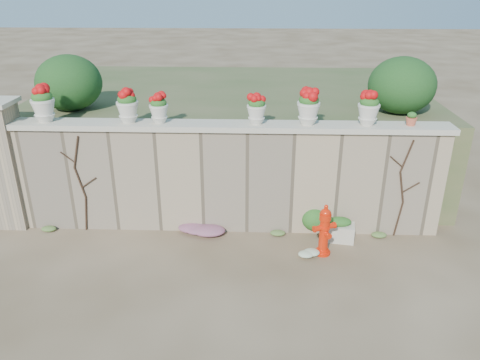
{
  "coord_description": "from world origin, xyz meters",
  "views": [
    {
      "loc": [
        0.57,
        -6.22,
        4.5
      ],
      "look_at": [
        0.29,
        1.4,
        1.18
      ],
      "focal_mm": 35.0,
      "sensor_mm": 36.0,
      "label": 1
    }
  ],
  "objects_px": {
    "fire_hydrant": "(324,230)",
    "terracotta_pot": "(411,119)",
    "urn_pot_0": "(43,104)",
    "planter_box": "(339,230)"
  },
  "relations": [
    {
      "from": "fire_hydrant",
      "to": "terracotta_pot",
      "type": "bearing_deg",
      "value": 7.12
    },
    {
      "from": "urn_pot_0",
      "to": "terracotta_pot",
      "type": "xyz_separation_m",
      "value": [
        6.51,
        -0.0,
        -0.22
      ]
    },
    {
      "from": "planter_box",
      "to": "urn_pot_0",
      "type": "relative_size",
      "value": 0.92
    },
    {
      "from": "urn_pot_0",
      "to": "terracotta_pot",
      "type": "height_order",
      "value": "urn_pot_0"
    },
    {
      "from": "fire_hydrant",
      "to": "urn_pot_0",
      "type": "relative_size",
      "value": 1.46
    },
    {
      "from": "fire_hydrant",
      "to": "planter_box",
      "type": "relative_size",
      "value": 1.59
    },
    {
      "from": "fire_hydrant",
      "to": "terracotta_pot",
      "type": "xyz_separation_m",
      "value": [
        1.51,
        0.91,
        1.73
      ]
    },
    {
      "from": "planter_box",
      "to": "terracotta_pot",
      "type": "bearing_deg",
      "value": 29.18
    },
    {
      "from": "terracotta_pot",
      "to": "fire_hydrant",
      "type": "bearing_deg",
      "value": -148.92
    },
    {
      "from": "fire_hydrant",
      "to": "urn_pot_0",
      "type": "xyz_separation_m",
      "value": [
        -5.01,
        0.91,
        1.94
      ]
    }
  ]
}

